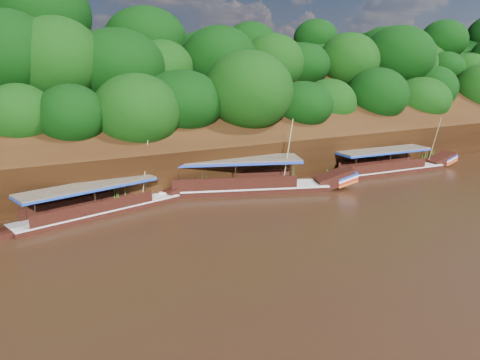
% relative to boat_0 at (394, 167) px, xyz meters
% --- Properties ---
extents(ground, '(160.00, 160.00, 0.00)m').
position_rel_boat_0_xyz_m(ground, '(-13.20, -7.30, -0.51)').
color(ground, black).
rests_on(ground, ground).
extents(riverbank, '(120.00, 30.06, 19.40)m').
position_rel_boat_0_xyz_m(riverbank, '(-13.21, 15.42, 1.38)').
color(riverbank, black).
rests_on(riverbank, ground).
extents(boat_0, '(14.06, 3.22, 5.55)m').
position_rel_boat_0_xyz_m(boat_0, '(0.00, 0.00, 0.00)').
color(boat_0, black).
rests_on(boat_0, ground).
extents(boat_1, '(15.62, 7.56, 6.36)m').
position_rel_boat_0_xyz_m(boat_1, '(-14.97, 0.58, 0.11)').
color(boat_1, black).
rests_on(boat_1, ground).
extents(boat_2, '(13.89, 5.05, 5.38)m').
position_rel_boat_0_xyz_m(boat_2, '(-26.35, 0.87, -0.02)').
color(boat_2, black).
rests_on(boat_2, ground).
extents(reeds, '(48.66, 2.42, 2.13)m').
position_rel_boat_0_xyz_m(reeds, '(-16.76, 2.16, 0.40)').
color(reeds, '#316A1A').
rests_on(reeds, ground).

